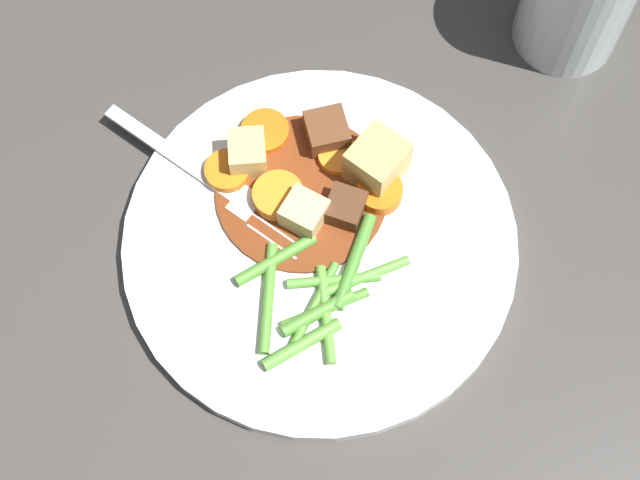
{
  "coord_description": "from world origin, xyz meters",
  "views": [
    {
      "loc": [
        -0.25,
        0.02,
        0.62
      ],
      "look_at": [
        0.0,
        0.0,
        0.01
      ],
      "focal_mm": 54.53,
      "sensor_mm": 36.0,
      "label": 1
    }
  ],
  "objects_px": {
    "carrot_slice_0": "(227,172)",
    "potato_chunk_1": "(377,162)",
    "potato_chunk_0": "(248,154)",
    "carrot_slice_3": "(265,132)",
    "potato_chunk_2": "(304,213)",
    "carrot_slice_2": "(380,192)",
    "meat_chunk_1": "(345,208)",
    "carrot_slice_4": "(339,156)",
    "meat_chunk_0": "(327,132)",
    "fork": "(211,180)",
    "dinner_plate": "(320,243)",
    "carrot_slice_1": "(278,197)"
  },
  "relations": [
    {
      "from": "carrot_slice_3",
      "to": "potato_chunk_1",
      "type": "height_order",
      "value": "potato_chunk_1"
    },
    {
      "from": "carrot_slice_3",
      "to": "potato_chunk_2",
      "type": "distance_m",
      "value": 0.07
    },
    {
      "from": "carrot_slice_2",
      "to": "fork",
      "type": "xyz_separation_m",
      "value": [
        0.02,
        0.12,
        -0.0
      ]
    },
    {
      "from": "carrot_slice_1",
      "to": "carrot_slice_3",
      "type": "distance_m",
      "value": 0.05
    },
    {
      "from": "carrot_slice_1",
      "to": "meat_chunk_1",
      "type": "xyz_separation_m",
      "value": [
        -0.01,
        -0.04,
        0.0
      ]
    },
    {
      "from": "carrot_slice_0",
      "to": "potato_chunk_1",
      "type": "height_order",
      "value": "potato_chunk_1"
    },
    {
      "from": "carrot_slice_0",
      "to": "meat_chunk_0",
      "type": "relative_size",
      "value": 1.07
    },
    {
      "from": "meat_chunk_0",
      "to": "carrot_slice_1",
      "type": "bearing_deg",
      "value": 141.0
    },
    {
      "from": "dinner_plate",
      "to": "meat_chunk_0",
      "type": "height_order",
      "value": "meat_chunk_0"
    },
    {
      "from": "potato_chunk_2",
      "to": "potato_chunk_0",
      "type": "bearing_deg",
      "value": 37.72
    },
    {
      "from": "potato_chunk_0",
      "to": "fork",
      "type": "xyz_separation_m",
      "value": [
        -0.01,
        0.03,
        -0.01
      ]
    },
    {
      "from": "potato_chunk_0",
      "to": "meat_chunk_1",
      "type": "distance_m",
      "value": 0.08
    },
    {
      "from": "carrot_slice_4",
      "to": "meat_chunk_0",
      "type": "xyz_separation_m",
      "value": [
        0.02,
        0.01,
        0.01
      ]
    },
    {
      "from": "carrot_slice_4",
      "to": "meat_chunk_0",
      "type": "height_order",
      "value": "meat_chunk_0"
    },
    {
      "from": "potato_chunk_1",
      "to": "potato_chunk_2",
      "type": "xyz_separation_m",
      "value": [
        -0.03,
        0.05,
        -0.01
      ]
    },
    {
      "from": "meat_chunk_0",
      "to": "fork",
      "type": "distance_m",
      "value": 0.09
    },
    {
      "from": "carrot_slice_1",
      "to": "meat_chunk_1",
      "type": "bearing_deg",
      "value": -106.06
    },
    {
      "from": "carrot_slice_4",
      "to": "potato_chunk_0",
      "type": "bearing_deg",
      "value": 88.38
    },
    {
      "from": "dinner_plate",
      "to": "fork",
      "type": "height_order",
      "value": "fork"
    },
    {
      "from": "potato_chunk_2",
      "to": "fork",
      "type": "xyz_separation_m",
      "value": [
        0.03,
        0.06,
        -0.01
      ]
    },
    {
      "from": "carrot_slice_0",
      "to": "potato_chunk_2",
      "type": "height_order",
      "value": "potato_chunk_2"
    },
    {
      "from": "potato_chunk_1",
      "to": "carrot_slice_3",
      "type": "bearing_deg",
      "value": 64.33
    },
    {
      "from": "carrot_slice_2",
      "to": "potato_chunk_1",
      "type": "relative_size",
      "value": 0.87
    },
    {
      "from": "carrot_slice_4",
      "to": "carrot_slice_2",
      "type": "bearing_deg",
      "value": -139.5
    },
    {
      "from": "dinner_plate",
      "to": "meat_chunk_1",
      "type": "bearing_deg",
      "value": -44.78
    },
    {
      "from": "potato_chunk_0",
      "to": "potato_chunk_1",
      "type": "xyz_separation_m",
      "value": [
        -0.02,
        -0.09,
        0.0
      ]
    },
    {
      "from": "carrot_slice_2",
      "to": "potato_chunk_1",
      "type": "xyz_separation_m",
      "value": [
        0.02,
        0.0,
        0.01
      ]
    },
    {
      "from": "meat_chunk_1",
      "to": "potato_chunk_1",
      "type": "bearing_deg",
      "value": -39.96
    },
    {
      "from": "carrot_slice_1",
      "to": "potato_chunk_2",
      "type": "xyz_separation_m",
      "value": [
        -0.02,
        -0.02,
        0.0
      ]
    },
    {
      "from": "carrot_slice_0",
      "to": "fork",
      "type": "height_order",
      "value": "carrot_slice_0"
    },
    {
      "from": "carrot_slice_3",
      "to": "fork",
      "type": "relative_size",
      "value": 0.24
    },
    {
      "from": "potato_chunk_0",
      "to": "carrot_slice_1",
      "type": "bearing_deg",
      "value": -147.95
    },
    {
      "from": "carrot_slice_3",
      "to": "meat_chunk_0",
      "type": "bearing_deg",
      "value": -98.52
    },
    {
      "from": "carrot_slice_3",
      "to": "meat_chunk_0",
      "type": "relative_size",
      "value": 1.16
    },
    {
      "from": "potato_chunk_2",
      "to": "fork",
      "type": "bearing_deg",
      "value": 61.66
    },
    {
      "from": "potato_chunk_2",
      "to": "dinner_plate",
      "type": "bearing_deg",
      "value": -148.33
    },
    {
      "from": "dinner_plate",
      "to": "carrot_slice_4",
      "type": "height_order",
      "value": "carrot_slice_4"
    },
    {
      "from": "potato_chunk_0",
      "to": "fork",
      "type": "height_order",
      "value": "potato_chunk_0"
    },
    {
      "from": "carrot_slice_2",
      "to": "meat_chunk_1",
      "type": "distance_m",
      "value": 0.03
    },
    {
      "from": "carrot_slice_2",
      "to": "meat_chunk_1",
      "type": "relative_size",
      "value": 1.22
    },
    {
      "from": "carrot_slice_0",
      "to": "carrot_slice_3",
      "type": "bearing_deg",
      "value": -42.9
    },
    {
      "from": "carrot_slice_3",
      "to": "carrot_slice_1",
      "type": "bearing_deg",
      "value": -172.92
    },
    {
      "from": "carrot_slice_0",
      "to": "carrot_slice_1",
      "type": "xyz_separation_m",
      "value": [
        -0.02,
        -0.03,
        0.0
      ]
    },
    {
      "from": "dinner_plate",
      "to": "potato_chunk_1",
      "type": "relative_size",
      "value": 7.4
    },
    {
      "from": "carrot_slice_2",
      "to": "meat_chunk_0",
      "type": "xyz_separation_m",
      "value": [
        0.05,
        0.03,
        0.0
      ]
    },
    {
      "from": "carrot_slice_1",
      "to": "carrot_slice_3",
      "type": "bearing_deg",
      "value": 7.08
    },
    {
      "from": "carrot_slice_3",
      "to": "carrot_slice_2",
      "type": "bearing_deg",
      "value": -124.96
    },
    {
      "from": "potato_chunk_2",
      "to": "meat_chunk_0",
      "type": "relative_size",
      "value": 0.92
    },
    {
      "from": "carrot_slice_4",
      "to": "carrot_slice_3",
      "type": "bearing_deg",
      "value": 65.44
    },
    {
      "from": "dinner_plate",
      "to": "carrot_slice_0",
      "type": "distance_m",
      "value": 0.08
    }
  ]
}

